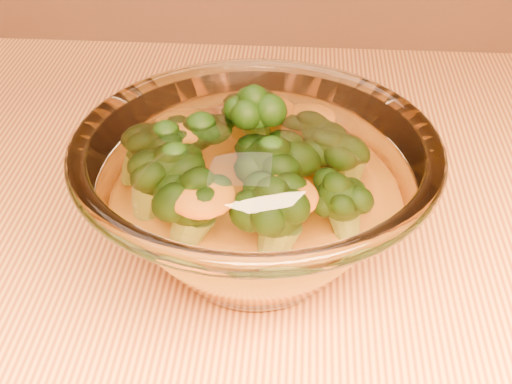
# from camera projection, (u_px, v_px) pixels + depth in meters

# --- Properties ---
(table) EXTENTS (1.20, 0.80, 0.75)m
(table) POSITION_uv_depth(u_px,v_px,m) (153.00, 377.00, 0.56)
(table) COLOR gold
(table) RESTS_ON ground
(glass_bowl) EXTENTS (0.24, 0.24, 0.11)m
(glass_bowl) POSITION_uv_depth(u_px,v_px,m) (256.00, 198.00, 0.48)
(glass_bowl) COLOR white
(glass_bowl) RESTS_ON table
(cheese_sauce) EXTENTS (0.14, 0.14, 0.04)m
(cheese_sauce) POSITION_uv_depth(u_px,v_px,m) (256.00, 224.00, 0.50)
(cheese_sauce) COLOR orange
(cheese_sauce) RESTS_ON glass_bowl
(broccoli_heap) EXTENTS (0.16, 0.16, 0.08)m
(broccoli_heap) POSITION_uv_depth(u_px,v_px,m) (242.00, 168.00, 0.49)
(broccoli_heap) COLOR black
(broccoli_heap) RESTS_ON cheese_sauce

